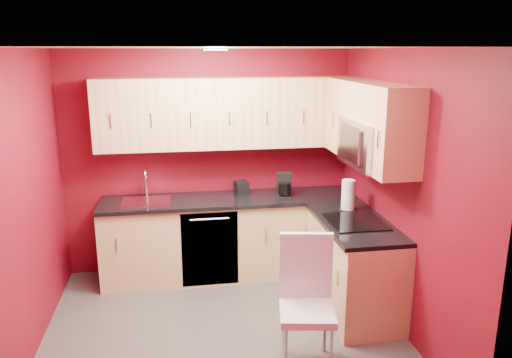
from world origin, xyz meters
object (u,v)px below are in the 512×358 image
object	(u,v)px
microwave	(372,143)
sink	(146,198)
coffee_maker	(284,186)
paper_towel	(348,195)
dining_chair	(307,305)
napkin_holder	(241,188)

from	to	relation	value
microwave	sink	distance (m)	2.43
sink	coffee_maker	distance (m)	1.49
sink	paper_towel	xyz separation A→B (m)	(2.03, -0.64, 0.12)
sink	dining_chair	size ratio (longest dim) A/B	0.49
microwave	paper_towel	xyz separation A→B (m)	(-0.06, 0.36, -0.59)
coffee_maker	paper_towel	size ratio (longest dim) A/B	0.86
napkin_holder	dining_chair	world-z (taller)	same
dining_chair	coffee_maker	bearing A→B (deg)	94.17
microwave	napkin_holder	bearing A→B (deg)	133.76
napkin_holder	dining_chair	distance (m)	1.95
microwave	coffee_maker	xyz separation A→B (m)	(-0.61, 0.90, -0.61)
paper_towel	napkin_holder	bearing A→B (deg)	143.39
dining_chair	napkin_holder	bearing A→B (deg)	108.18
coffee_maker	dining_chair	distance (m)	1.77
coffee_maker	napkin_holder	xyz separation A→B (m)	(-0.44, 0.20, -0.06)
sink	napkin_holder	bearing A→B (deg)	5.16
microwave	dining_chair	distance (m)	1.58
napkin_holder	dining_chair	size ratio (longest dim) A/B	0.14
dining_chair	sink	bearing A→B (deg)	136.35
microwave	dining_chair	bearing A→B (deg)	-135.01
sink	paper_towel	world-z (taller)	sink
coffee_maker	napkin_holder	distance (m)	0.49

